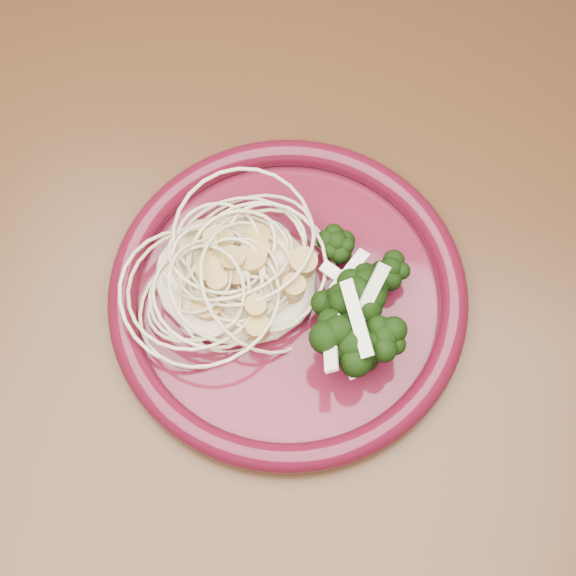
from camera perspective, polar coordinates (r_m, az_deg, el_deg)
The scene contains 6 objects.
dining_table at distance 0.70m, azimuth 4.40°, elevation -0.14°, with size 1.20×0.80×0.75m.
dinner_plate at distance 0.58m, azimuth 0.00°, elevation -0.42°, with size 0.27×0.27×0.02m.
spaghetti_pile at distance 0.58m, azimuth -3.80°, elevation 1.07°, with size 0.12×0.11×0.03m, color beige.
scallop_cluster at distance 0.55m, azimuth -4.00°, elevation 2.50°, with size 0.11×0.11×0.04m, color #AF8B3F, non-canonical shape.
broccoli_pile at distance 0.56m, azimuth 4.79°, elevation -1.10°, with size 0.07×0.12×0.04m, color black.
onion_garnish at distance 0.53m, azimuth 5.01°, elevation 0.04°, with size 0.05×0.08×0.05m, color beige, non-canonical shape.
Camera 1 is at (0.03, -0.29, 1.29)m, focal length 50.00 mm.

